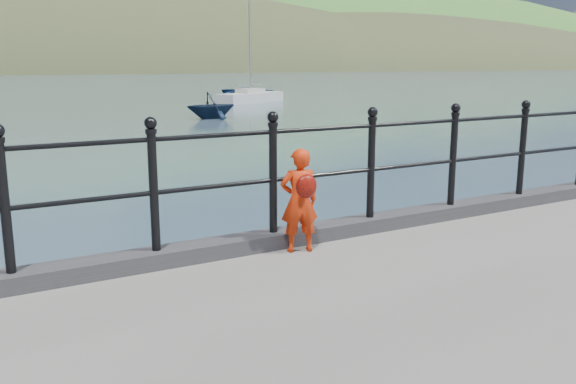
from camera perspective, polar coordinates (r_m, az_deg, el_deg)
ground at (r=6.37m, az=-6.88°, el=-14.14°), size 600.00×600.00×0.00m
kerb at (r=5.85m, az=-6.56°, el=-5.23°), size 60.00×0.30×0.15m
railing at (r=5.67m, az=-6.73°, el=2.02°), size 18.11×0.11×1.20m
far_shore at (r=249.33m, az=-20.62°, el=5.39°), size 830.00×200.00×156.00m
child at (r=5.83m, az=1.08°, el=-0.73°), size 0.42×0.35×1.01m
launch_blue at (r=52.03m, az=-3.71°, el=9.41°), size 5.35×5.61×0.95m
launch_navy at (r=31.49m, az=-7.20°, el=8.05°), size 2.69×2.35×1.37m
sailboat_near at (r=44.14m, az=-3.54°, el=8.78°), size 6.07×4.09×8.22m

